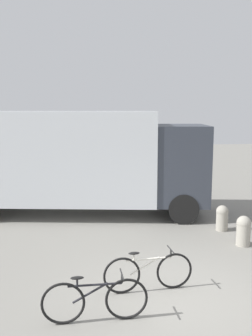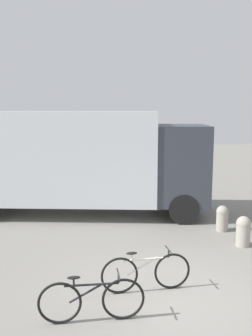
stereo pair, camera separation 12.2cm
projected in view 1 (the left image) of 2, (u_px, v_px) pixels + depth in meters
ground_plane at (175, 297)px, 7.02m from camera, size 60.00×60.00×0.00m
delivery_truck at (71, 158)px, 12.39m from camera, size 9.03×3.67×3.44m
bicycle_near at (95, 300)px, 6.16m from camera, size 1.77×0.44×0.82m
bicycle_middle at (148, 272)px, 7.21m from camera, size 1.77×0.44×0.82m
bollard_near_bench at (243, 230)px, 9.65m from camera, size 0.37×0.37×0.79m
bollard_far_bench at (222, 217)px, 10.86m from camera, size 0.36×0.36×0.75m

